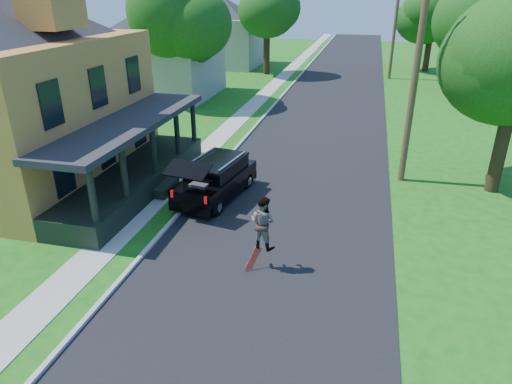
# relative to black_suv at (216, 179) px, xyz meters

# --- Properties ---
(ground) EXTENTS (140.00, 140.00, 0.00)m
(ground) POSITION_rel_black_suv_xyz_m (3.14, -6.04, -0.84)
(ground) COLOR #146013
(ground) RESTS_ON ground
(street) EXTENTS (8.00, 120.00, 0.02)m
(street) POSITION_rel_black_suv_xyz_m (3.14, 13.96, -0.84)
(street) COLOR black
(street) RESTS_ON ground
(curb) EXTENTS (0.15, 120.00, 0.12)m
(curb) POSITION_rel_black_suv_xyz_m (-0.91, 13.96, -0.84)
(curb) COLOR #ACACA7
(curb) RESTS_ON ground
(sidewalk) EXTENTS (1.30, 120.00, 0.03)m
(sidewalk) POSITION_rel_black_suv_xyz_m (-2.46, 13.96, -0.84)
(sidewalk) COLOR #9B9C93
(sidewalk) RESTS_ON ground
(front_walk) EXTENTS (6.50, 1.20, 0.03)m
(front_walk) POSITION_rel_black_suv_xyz_m (-6.36, -0.04, -0.84)
(front_walk) COLOR #9B9C93
(front_walk) RESTS_ON ground
(neighbor_house_mid) EXTENTS (12.78, 12.78, 8.30)m
(neighbor_house_mid) POSITION_rel_black_suv_xyz_m (-10.36, 17.96, 3.35)
(neighbor_house_mid) COLOR #A4A091
(neighbor_house_mid) RESTS_ON ground
(neighbor_house_far) EXTENTS (12.78, 12.78, 8.30)m
(neighbor_house_far) POSITION_rel_black_suv_xyz_m (-10.36, 33.96, 3.35)
(neighbor_house_far) COLOR #A4A091
(neighbor_house_far) RESTS_ON ground
(black_suv) EXTENTS (2.51, 4.95, 2.21)m
(black_suv) POSITION_rel_black_suv_xyz_m (0.00, 0.00, 0.00)
(black_suv) COLOR black
(black_suv) RESTS_ON ground
(skateboarder) EXTENTS (0.99, 0.87, 1.71)m
(skateboarder) POSITION_rel_black_suv_xyz_m (3.05, -4.54, 0.71)
(skateboarder) COLOR black
(skateboarder) RESTS_ON ground
(skateboard) EXTENTS (0.46, 0.50, 0.77)m
(skateboard) POSITION_rel_black_suv_xyz_m (2.81, -4.81, -0.50)
(skateboard) COLOR #A0200D
(skateboard) RESTS_ON ground
(tree_left_mid) EXTENTS (6.66, 6.62, 9.90)m
(tree_left_mid) POSITION_rel_black_suv_xyz_m (-7.40, 16.01, 5.65)
(tree_left_mid) COLOR black
(tree_left_mid) RESTS_ON ground
(tree_left_far) EXTENTS (7.39, 7.63, 9.87)m
(tree_left_far) POSITION_rel_black_suv_xyz_m (-4.44, 29.64, 5.87)
(tree_left_far) COLOR black
(tree_left_far) RESTS_ON ground
(tree_right_mid) EXTENTS (8.00, 7.72, 9.60)m
(tree_right_mid) POSITION_rel_black_suv_xyz_m (13.46, 25.15, 5.40)
(tree_right_mid) COLOR black
(tree_right_mid) RESTS_ON ground
(tree_right_far) EXTENTS (5.69, 5.57, 8.90)m
(tree_right_far) POSITION_rel_black_suv_xyz_m (11.36, 35.19, 5.15)
(tree_right_far) COLOR black
(tree_right_far) RESTS_ON ground
(utility_pole_near) EXTENTS (1.76, 0.53, 8.78)m
(utility_pole_near) POSITION_rel_black_suv_xyz_m (7.64, 3.85, 3.70)
(utility_pole_near) COLOR brown
(utility_pole_near) RESTS_ON ground
(utility_pole_far) EXTENTS (1.75, 0.66, 10.35)m
(utility_pole_far) POSITION_rel_black_suv_xyz_m (7.64, 29.92, 4.49)
(utility_pole_far) COLOR brown
(utility_pole_far) RESTS_ON ground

